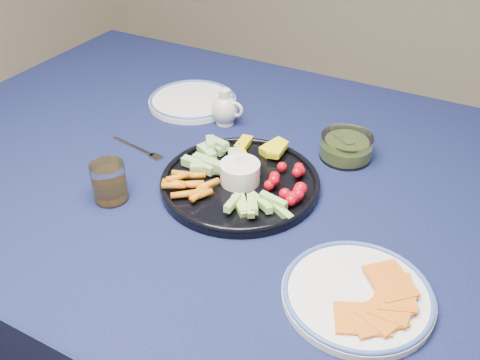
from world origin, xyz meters
The scene contains 9 objects.
dining_table centered at (0.00, 0.00, 0.66)m, with size 1.67×1.07×0.75m.
crudite_platter centered at (-0.01, -0.06, 0.76)m, with size 0.32×0.32×0.10m.
creamer_pitcher centered at (-0.17, 0.15, 0.78)m, with size 0.08×0.06×0.09m.
pickle_bowl centered at (0.14, 0.15, 0.77)m, with size 0.11×0.11×0.05m.
cheese_plate centered at (0.29, -0.23, 0.76)m, with size 0.24×0.24×0.03m.
juice_tumbler centered at (-0.21, -0.21, 0.78)m, with size 0.07×0.07×0.08m.
fork_left centered at (-0.27, -0.05, 0.75)m, with size 0.15×0.04×0.00m.
fork_right centered at (0.33, -0.26, 0.75)m, with size 0.15×0.13×0.00m.
side_plate_extra centered at (-0.29, 0.20, 0.76)m, with size 0.22×0.22×0.02m.
Camera 1 is at (0.41, -0.83, 1.39)m, focal length 40.00 mm.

